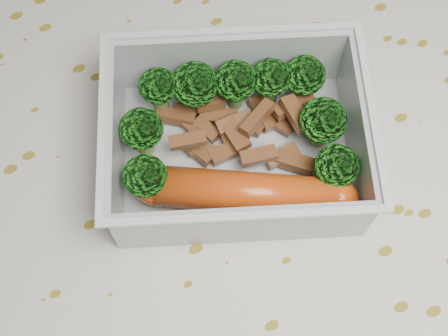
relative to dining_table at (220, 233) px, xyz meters
name	(u,v)px	position (x,y,z in m)	size (l,w,h in m)	color
dining_table	(220,233)	(0.00, 0.00, 0.00)	(1.40, 0.90, 0.75)	brown
tablecloth	(220,212)	(0.00, 0.00, 0.05)	(1.46, 0.96, 0.19)	silver
lunch_container	(237,145)	(0.02, 0.02, 0.11)	(0.20, 0.18, 0.06)	silver
broccoli_florets	(238,111)	(0.03, 0.03, 0.12)	(0.15, 0.13, 0.04)	#608C3F
meat_pile	(241,129)	(0.03, 0.03, 0.10)	(0.10, 0.09, 0.03)	brown
sausage	(246,192)	(0.01, -0.01, 0.11)	(0.13, 0.08, 0.03)	#BC4110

